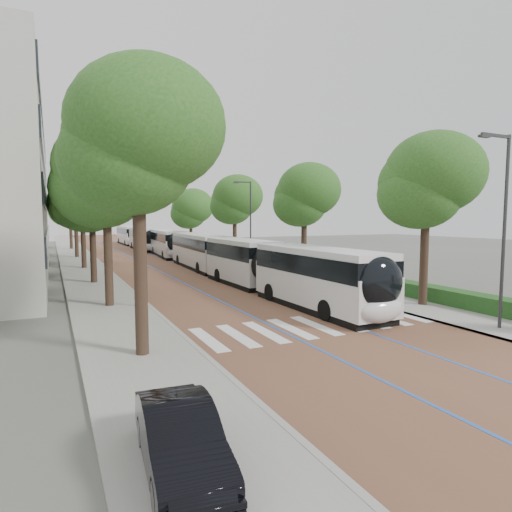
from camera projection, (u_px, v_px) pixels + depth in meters
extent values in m
plane|color=#51544C|center=(325.00, 332.00, 17.85)|extent=(160.00, 160.00, 0.00)
cube|color=brown|center=(142.00, 255.00, 53.77)|extent=(11.00, 140.00, 0.02)
cube|color=gray|center=(77.00, 257.00, 50.54)|extent=(4.00, 140.00, 0.12)
cube|color=gray|center=(199.00, 253.00, 57.00)|extent=(4.00, 140.00, 0.12)
cube|color=gray|center=(94.00, 257.00, 51.35)|extent=(0.20, 140.00, 0.14)
cube|color=gray|center=(185.00, 253.00, 56.18)|extent=(0.20, 140.00, 0.14)
cube|color=silver|center=(208.00, 339.00, 16.68)|extent=(0.55, 3.60, 0.01)
cube|color=silver|center=(237.00, 335.00, 17.22)|extent=(0.55, 3.60, 0.01)
cube|color=silver|center=(265.00, 332.00, 17.76)|extent=(0.55, 3.60, 0.01)
cube|color=silver|center=(291.00, 328.00, 18.30)|extent=(0.55, 3.60, 0.01)
cube|color=silver|center=(315.00, 325.00, 18.84)|extent=(0.55, 3.60, 0.01)
cube|color=silver|center=(339.00, 322.00, 19.37)|extent=(0.55, 3.60, 0.01)
cube|color=silver|center=(361.00, 319.00, 19.91)|extent=(0.55, 3.60, 0.01)
cube|color=silver|center=(381.00, 317.00, 20.45)|extent=(0.55, 3.60, 0.01)
cube|color=silver|center=(401.00, 314.00, 20.99)|extent=(0.55, 3.60, 0.01)
cube|color=blue|center=(128.00, 256.00, 53.08)|extent=(0.12, 126.00, 0.01)
cube|color=blue|center=(154.00, 255.00, 54.46)|extent=(0.12, 126.00, 0.01)
cube|color=black|center=(48.00, 237.00, 38.22)|extent=(0.12, 38.00, 1.60)
cube|color=black|center=(46.00, 201.00, 37.94)|extent=(0.12, 38.00, 1.60)
cube|color=black|center=(45.00, 165.00, 37.65)|extent=(0.12, 38.00, 1.60)
cube|color=black|center=(43.00, 130.00, 37.38)|extent=(0.12, 38.00, 1.60)
cube|color=#193A14|center=(474.00, 301.00, 21.73)|extent=(1.20, 14.00, 0.80)
cylinder|color=#313133|center=(504.00, 233.00, 17.72)|extent=(0.14, 0.14, 8.00)
cube|color=#313133|center=(496.00, 136.00, 17.02)|extent=(1.70, 0.12, 0.12)
cube|color=#313133|center=(484.00, 136.00, 16.73)|extent=(0.50, 0.20, 0.10)
cylinder|color=#313133|center=(251.00, 224.00, 40.17)|extent=(0.14, 0.14, 8.00)
cube|color=#313133|center=(243.00, 182.00, 39.47)|extent=(1.70, 0.12, 0.12)
cube|color=#313133|center=(236.00, 183.00, 39.18)|extent=(0.50, 0.20, 0.10)
cylinder|color=#313133|center=(138.00, 230.00, 22.04)|extent=(0.14, 0.14, 8.00)
cylinder|color=black|center=(141.00, 284.00, 14.39)|extent=(0.44, 0.44, 5.07)
ellipsoid|color=#264B18|center=(137.00, 144.00, 13.98)|extent=(5.14, 5.14, 4.37)
cylinder|color=black|center=(108.00, 262.00, 22.49)|extent=(0.44, 0.44, 4.81)
ellipsoid|color=#264B18|center=(106.00, 178.00, 22.10)|extent=(5.81, 5.81, 4.94)
cylinder|color=black|center=(93.00, 253.00, 30.58)|extent=(0.44, 0.44, 4.51)
ellipsoid|color=#264B18|center=(91.00, 195.00, 30.21)|extent=(6.02, 6.02, 5.12)
cylinder|color=black|center=(83.00, 245.00, 39.56)|extent=(0.44, 0.44, 4.48)
ellipsoid|color=#264B18|center=(82.00, 201.00, 39.20)|extent=(6.14, 6.14, 5.22)
cylinder|color=black|center=(76.00, 239.00, 50.34)|extent=(0.44, 0.44, 4.50)
ellipsoid|color=#264B18|center=(75.00, 204.00, 49.97)|extent=(5.22, 5.22, 4.44)
cylinder|color=black|center=(71.00, 235.00, 63.81)|extent=(0.44, 0.44, 4.38)
ellipsoid|color=#264B18|center=(70.00, 208.00, 63.46)|extent=(6.34, 6.34, 5.39)
cylinder|color=black|center=(424.00, 264.00, 22.76)|extent=(0.44, 0.44, 4.60)
ellipsoid|color=#264B18|center=(427.00, 185.00, 22.38)|extent=(5.10, 5.10, 4.34)
cylinder|color=black|center=(304.00, 250.00, 33.54)|extent=(0.44, 0.44, 4.48)
ellipsoid|color=#264B18|center=(304.00, 197.00, 33.17)|extent=(4.94, 4.94, 4.20)
cylinder|color=black|center=(235.00, 240.00, 46.11)|extent=(0.44, 0.44, 4.58)
ellipsoid|color=#264B18|center=(235.00, 202.00, 45.73)|extent=(5.40, 5.40, 4.59)
cylinder|color=black|center=(191.00, 237.00, 60.50)|extent=(0.44, 0.44, 4.10)
ellipsoid|color=#264B18|center=(191.00, 210.00, 60.16)|extent=(5.84, 5.84, 4.96)
cylinder|color=black|center=(271.00, 265.00, 26.69)|extent=(2.32, 0.94, 2.30)
cube|color=silver|center=(318.00, 285.00, 22.17)|extent=(2.67, 9.40, 1.82)
cube|color=black|center=(318.00, 263.00, 22.07)|extent=(2.71, 9.22, 0.97)
cube|color=silver|center=(319.00, 251.00, 22.01)|extent=(2.62, 9.22, 0.31)
cube|color=black|center=(318.00, 306.00, 22.27)|extent=(2.61, 9.03, 0.35)
cube|color=silver|center=(242.00, 267.00, 30.58)|extent=(2.64, 7.78, 1.82)
cube|color=black|center=(242.00, 251.00, 30.48)|extent=(2.68, 7.63, 0.97)
cube|color=silver|center=(242.00, 242.00, 30.42)|extent=(2.59, 7.63, 0.31)
cube|color=black|center=(242.00, 282.00, 30.68)|extent=(2.59, 7.47, 0.35)
ellipsoid|color=black|center=(380.00, 283.00, 18.07)|extent=(2.37, 1.14, 2.28)
ellipsoid|color=silver|center=(380.00, 310.00, 18.13)|extent=(2.37, 1.04, 1.14)
cylinder|color=black|center=(326.00, 310.00, 19.70)|extent=(0.32, 1.01, 1.00)
cylinder|color=black|center=(364.00, 306.00, 20.71)|extent=(0.32, 1.01, 1.00)
cylinder|color=black|center=(219.00, 275.00, 31.63)|extent=(0.32, 1.01, 1.00)
cylinder|color=black|center=(246.00, 273.00, 32.64)|extent=(0.32, 1.01, 1.00)
cylinder|color=black|center=(271.00, 292.00, 24.47)|extent=(0.32, 1.01, 1.00)
cylinder|color=black|center=(304.00, 289.00, 25.48)|extent=(0.32, 1.01, 1.00)
cube|color=silver|center=(200.00, 255.00, 40.05)|extent=(2.96, 12.09, 1.82)
cube|color=black|center=(200.00, 243.00, 39.94)|extent=(2.99, 11.85, 0.97)
cube|color=silver|center=(200.00, 236.00, 39.89)|extent=(2.90, 11.85, 0.31)
cube|color=black|center=(200.00, 266.00, 40.14)|extent=(2.89, 11.61, 0.35)
ellipsoid|color=black|center=(220.00, 252.00, 34.63)|extent=(2.39, 1.19, 2.28)
ellipsoid|color=silver|center=(220.00, 266.00, 34.69)|extent=(2.39, 1.09, 1.14)
cylinder|color=black|center=(199.00, 268.00, 36.38)|extent=(0.34, 1.01, 1.00)
cylinder|color=black|center=(224.00, 267.00, 37.27)|extent=(0.34, 1.01, 1.00)
cylinder|color=black|center=(179.00, 260.00, 43.14)|extent=(0.34, 1.01, 1.00)
cylinder|color=black|center=(200.00, 259.00, 44.04)|extent=(0.34, 1.01, 1.00)
cube|color=silver|center=(168.00, 246.00, 52.47)|extent=(3.31, 12.14, 1.82)
cube|color=black|center=(168.00, 237.00, 52.36)|extent=(3.33, 11.90, 0.97)
cube|color=silver|center=(167.00, 232.00, 52.31)|extent=(3.24, 11.90, 0.31)
cube|color=black|center=(168.00, 255.00, 52.56)|extent=(3.22, 11.66, 0.35)
ellipsoid|color=black|center=(177.00, 243.00, 46.99)|extent=(2.42, 1.26, 2.28)
ellipsoid|color=silver|center=(177.00, 253.00, 47.05)|extent=(2.41, 1.16, 1.14)
cylinder|color=black|center=(164.00, 255.00, 48.79)|extent=(0.37, 1.02, 1.00)
cylinder|color=black|center=(183.00, 254.00, 49.62)|extent=(0.37, 1.02, 1.00)
cylinder|color=black|center=(154.00, 250.00, 55.63)|extent=(0.37, 1.02, 1.00)
cylinder|color=black|center=(171.00, 250.00, 56.47)|extent=(0.37, 1.02, 1.00)
cube|color=silver|center=(144.00, 241.00, 63.05)|extent=(2.59, 12.02, 1.82)
cube|color=black|center=(144.00, 234.00, 62.95)|extent=(2.63, 11.78, 0.97)
cube|color=silver|center=(144.00, 229.00, 62.89)|extent=(2.54, 11.78, 0.31)
cube|color=black|center=(145.00, 249.00, 63.15)|extent=(2.54, 11.54, 0.35)
ellipsoid|color=black|center=(152.00, 238.00, 57.71)|extent=(2.36, 1.12, 2.28)
ellipsoid|color=silver|center=(153.00, 246.00, 57.77)|extent=(2.36, 1.02, 1.14)
cylinder|color=black|center=(141.00, 248.00, 59.40)|extent=(0.31, 1.00, 1.00)
cylinder|color=black|center=(157.00, 248.00, 60.35)|extent=(0.31, 1.00, 1.00)
cylinder|color=black|center=(132.00, 245.00, 66.06)|extent=(0.31, 1.00, 1.00)
cylinder|color=black|center=(147.00, 245.00, 67.02)|extent=(0.31, 1.00, 1.00)
cube|color=silver|center=(129.00, 237.00, 75.91)|extent=(2.51, 12.00, 1.82)
cube|color=black|center=(129.00, 231.00, 75.81)|extent=(2.55, 11.76, 0.97)
cube|color=silver|center=(129.00, 227.00, 75.75)|extent=(2.46, 11.76, 0.31)
cube|color=black|center=(129.00, 243.00, 76.01)|extent=(2.46, 11.52, 0.35)
ellipsoid|color=black|center=(135.00, 234.00, 70.60)|extent=(2.35, 1.10, 2.28)
ellipsoid|color=silver|center=(135.00, 241.00, 70.65)|extent=(2.35, 1.00, 1.14)
cylinder|color=black|center=(126.00, 243.00, 72.26)|extent=(0.30, 1.00, 1.00)
cylinder|color=black|center=(139.00, 242.00, 73.24)|extent=(0.30, 1.00, 1.00)
cylinder|color=black|center=(119.00, 241.00, 78.90)|extent=(0.30, 1.00, 1.00)
cylinder|color=black|center=(132.00, 240.00, 79.88)|extent=(0.30, 1.00, 1.00)
imported|color=black|center=(180.00, 438.00, 7.82)|extent=(1.60, 3.82, 1.23)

